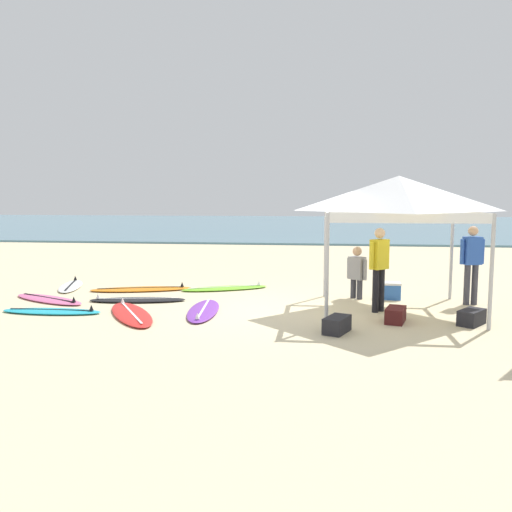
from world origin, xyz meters
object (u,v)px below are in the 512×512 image
Objects in this scene: surfboard_white at (71,286)px; person_grey at (357,270)px; surfboard_pink at (49,299)px; gear_bag_by_pole at (472,317)px; person_yellow at (379,264)px; cooler_box at (389,291)px; surfboard_black at (137,300)px; surfboard_lime at (225,288)px; surfboard_orange at (141,289)px; person_blue at (472,259)px; gear_bag_near_tent at (396,315)px; surfboard_red at (131,314)px; surfboard_purple at (203,310)px; canopy_tent at (398,194)px; gear_bag_on_sand at (337,325)px; surfboard_cyan at (52,311)px.

person_grey is (7.24, -0.65, 0.62)m from surfboard_white.
surfboard_pink is 3.69× the size of gear_bag_by_pole.
person_yellow is 1.66m from cooler_box.
gear_bag_by_pole is (6.83, -1.38, 0.10)m from surfboard_black.
surfboard_orange is (-2.06, -0.38, -0.00)m from surfboard_lime.
person_blue and person_yellow have the same top height.
person_yellow is at bearing -105.82° from cooler_box.
surfboard_white is at bearing 174.88° from person_grey.
gear_bag_near_tent reaches higher than surfboard_black.
person_blue is at bearing -12.25° from surfboard_lime.
person_blue is at bearing 4.23° from surfboard_pink.
surfboard_lime is 0.93× the size of surfboard_red.
surfboard_white is (-2.71, 2.97, 0.00)m from surfboard_red.
surfboard_white is (-2.33, 1.57, 0.00)m from surfboard_black.
surfboard_pink is 2.01m from surfboard_black.
cooler_box is (3.92, 1.87, 0.16)m from surfboard_purple.
person_grey is at bearing 104.13° from gear_bag_near_tent.
person_yellow is at bearing 149.61° from gear_bag_by_pole.
person_grey is at bearing 27.14° from surfboard_red.
surfboard_pink is at bearing 178.97° from canopy_tent.
gear_bag_near_tent and gear_bag_on_sand have the same top height.
person_yellow is (3.55, -2.19, 0.95)m from surfboard_lime.
surfboard_cyan is at bearing 171.10° from gear_bag_on_sand.
surfboard_white is at bearing 165.08° from person_yellow.
surfboard_white is at bearing 162.17° from gear_bag_by_pole.
gear_bag_by_pole is (-0.48, -1.90, -0.85)m from person_blue.
surfboard_lime and surfboard_cyan have the same top height.
surfboard_lime and surfboard_black have the same top height.
gear_bag_by_pole is (6.45, 0.02, 0.10)m from surfboard_red.
surfboard_black is 1.95m from surfboard_purple.
person_blue is at bearing 14.38° from surfboard_purple.
surfboard_white is 7.90m from person_yellow.
surfboard_pink is 1.01× the size of surfboard_black.
gear_bag_by_pole reaches higher than surfboard_cyan.
gear_bag_on_sand is at bearing -160.72° from gear_bag_by_pole.
surfboard_purple is 1.32× the size of person_yellow.
surfboard_cyan is 6.64m from person_grey.
gear_bag_near_tent is (6.77, 0.01, 0.10)m from surfboard_cyan.
surfboard_lime is at bearing 45.93° from surfboard_cyan.
surfboard_black is 1.83× the size of person_grey.
surfboard_black is at bearing -134.19° from surfboard_lime.
surfboard_red is 7.26m from person_blue.
person_grey is 0.87m from cooler_box.
person_blue is 1.43× the size of person_grey.
gear_bag_by_pole is (9.16, -2.95, 0.10)m from surfboard_white.
surfboard_orange is at bearing 132.58° from surfboard_purple.
gear_bag_near_tent is at bearing -94.27° from cooler_box.
person_yellow is 1.25m from gear_bag_near_tent.
gear_bag_near_tent is at bearing -39.21° from surfboard_lime.
surfboard_purple is 1.32× the size of person_blue.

